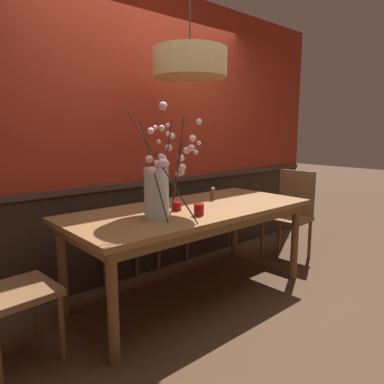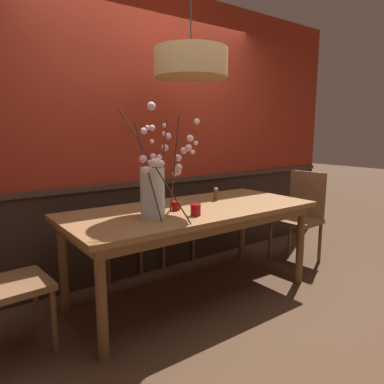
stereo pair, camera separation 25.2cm
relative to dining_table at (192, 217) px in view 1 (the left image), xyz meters
The scene contains 12 objects.
ground_plane 0.70m from the dining_table, ahead, with size 24.00×24.00×0.00m, color #4C3321.
back_wall 0.99m from the dining_table, 90.00° to the left, with size 5.25×0.14×2.74m.
dining_table is the anchor object (origin of this frame).
chair_far_side_right 0.95m from the dining_table, 71.51° to the left, with size 0.47×0.41×0.95m.
chair_far_side_left 0.96m from the dining_table, 111.21° to the left, with size 0.44×0.43×0.92m.
chair_head_west_end 1.49m from the dining_table, behind, with size 0.46×0.45×0.94m.
chair_head_east_end 1.47m from the dining_table, ahead, with size 0.45×0.47×0.98m.
vase_with_blossoms 0.54m from the dining_table, 163.42° to the right, with size 0.66×0.55×0.80m.
candle_holder_nearer_center 0.20m from the dining_table, behind, with size 0.08×0.08×0.07m.
candle_holder_nearer_edge 0.31m from the dining_table, 121.01° to the right, with size 0.08×0.08×0.09m.
condiment_bottle 0.40m from the dining_table, 17.88° to the left, with size 0.04×0.04×0.12m.
pendant_lamp 1.26m from the dining_table, 59.29° to the left, with size 0.60×0.60×0.90m.
Camera 1 is at (-1.93, -2.18, 1.41)m, focal length 33.12 mm.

